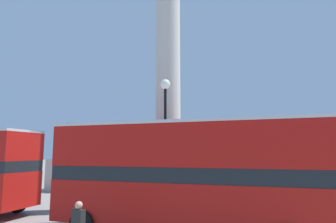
{
  "coord_description": "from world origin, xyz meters",
  "views": [
    {
      "loc": [
        6.87,
        -16.54,
        3.18
      ],
      "look_at": [
        0.0,
        0.0,
        5.65
      ],
      "focal_mm": 32.0,
      "sensor_mm": 36.0,
      "label": 1
    }
  ],
  "objects_px": {
    "bus_b": "(183,173)",
    "equestrian_statue": "(66,170)",
    "street_lamp": "(165,130)",
    "monument_column": "(168,96)"
  },
  "relations": [
    {
      "from": "bus_b",
      "to": "street_lamp",
      "type": "xyz_separation_m",
      "value": [
        -1.8,
        2.46,
        1.86
      ]
    },
    {
      "from": "street_lamp",
      "to": "monument_column",
      "type": "bearing_deg",
      "value": 110.09
    },
    {
      "from": "equestrian_statue",
      "to": "street_lamp",
      "type": "xyz_separation_m",
      "value": [
        12.25,
        -7.14,
        2.52
      ]
    },
    {
      "from": "monument_column",
      "to": "street_lamp",
      "type": "xyz_separation_m",
      "value": [
        1.09,
        -2.99,
        -2.33
      ]
    },
    {
      "from": "monument_column",
      "to": "street_lamp",
      "type": "distance_m",
      "value": 3.94
    },
    {
      "from": "monument_column",
      "to": "equestrian_statue",
      "type": "bearing_deg",
      "value": 159.57
    },
    {
      "from": "equestrian_statue",
      "to": "street_lamp",
      "type": "distance_m",
      "value": 14.4
    },
    {
      "from": "bus_b",
      "to": "equestrian_statue",
      "type": "height_order",
      "value": "equestrian_statue"
    },
    {
      "from": "bus_b",
      "to": "equestrian_statue",
      "type": "distance_m",
      "value": 17.03
    },
    {
      "from": "bus_b",
      "to": "street_lamp",
      "type": "bearing_deg",
      "value": 122.74
    }
  ]
}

